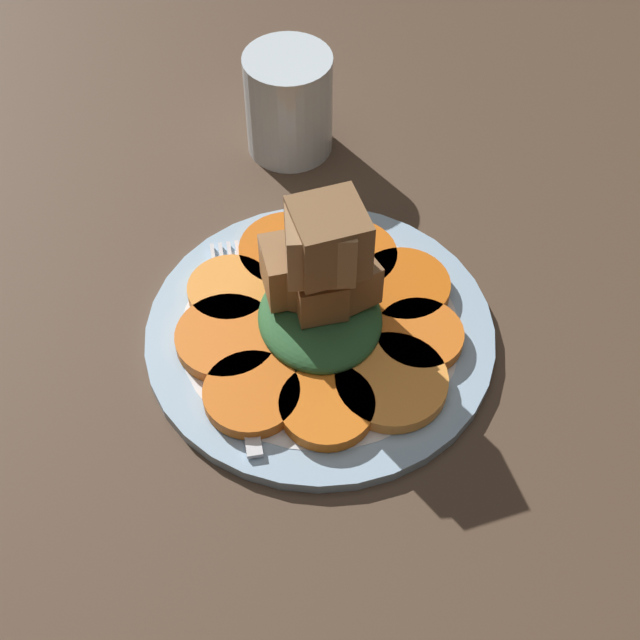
# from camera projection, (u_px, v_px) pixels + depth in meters

# --- Properties ---
(table_slab) EXTENTS (1.20, 1.20, 0.02)m
(table_slab) POSITION_uv_depth(u_px,v_px,m) (320.00, 345.00, 0.68)
(table_slab) COLOR #4C3828
(table_slab) RESTS_ON ground
(plate) EXTENTS (0.26, 0.26, 0.01)m
(plate) POSITION_uv_depth(u_px,v_px,m) (320.00, 333.00, 0.67)
(plate) COLOR #99B7D1
(plate) RESTS_ON table_slab
(carrot_slice_0) EXTENTS (0.07, 0.07, 0.01)m
(carrot_slice_0) POSITION_uv_depth(u_px,v_px,m) (252.00, 394.00, 0.62)
(carrot_slice_0) COLOR orange
(carrot_slice_0) RESTS_ON plate
(carrot_slice_1) EXTENTS (0.07, 0.07, 0.01)m
(carrot_slice_1) POSITION_uv_depth(u_px,v_px,m) (327.00, 407.00, 0.62)
(carrot_slice_1) COLOR orange
(carrot_slice_1) RESTS_ON plate
(carrot_slice_2) EXTENTS (0.08, 0.08, 0.01)m
(carrot_slice_2) POSITION_uv_depth(u_px,v_px,m) (391.00, 382.00, 0.63)
(carrot_slice_2) COLOR #F9963A
(carrot_slice_2) RESTS_ON plate
(carrot_slice_3) EXTENTS (0.07, 0.07, 0.01)m
(carrot_slice_3) POSITION_uv_depth(u_px,v_px,m) (419.00, 336.00, 0.66)
(carrot_slice_3) COLOR orange
(carrot_slice_3) RESTS_ON plate
(carrot_slice_4) EXTENTS (0.07, 0.07, 0.01)m
(carrot_slice_4) POSITION_uv_depth(u_px,v_px,m) (403.00, 287.00, 0.68)
(carrot_slice_4) COLOR #D35E11
(carrot_slice_4) RESTS_ON plate
(carrot_slice_5) EXTENTS (0.07, 0.07, 0.01)m
(carrot_slice_5) POSITION_uv_depth(u_px,v_px,m) (350.00, 257.00, 0.70)
(carrot_slice_5) COLOR #D45F12
(carrot_slice_5) RESTS_ON plate
(carrot_slice_6) EXTENTS (0.08, 0.08, 0.01)m
(carrot_slice_6) POSITION_uv_depth(u_px,v_px,m) (289.00, 252.00, 0.71)
(carrot_slice_6) COLOR #D35E12
(carrot_slice_6) RESTS_ON plate
(carrot_slice_7) EXTENTS (0.06, 0.06, 0.01)m
(carrot_slice_7) POSITION_uv_depth(u_px,v_px,m) (230.00, 290.00, 0.68)
(carrot_slice_7) COLOR orange
(carrot_slice_7) RESTS_ON plate
(carrot_slice_8) EXTENTS (0.08, 0.08, 0.01)m
(carrot_slice_8) POSITION_uv_depth(u_px,v_px,m) (228.00, 342.00, 0.65)
(carrot_slice_8) COLOR orange
(carrot_slice_8) RESTS_ON plate
(center_pile) EXTENTS (0.10, 0.09, 0.12)m
(center_pile) POSITION_uv_depth(u_px,v_px,m) (318.00, 281.00, 0.63)
(center_pile) COLOR #2D6033
(center_pile) RESTS_ON plate
(fork) EXTENTS (0.20, 0.02, 0.00)m
(fork) POSITION_uv_depth(u_px,v_px,m) (237.00, 335.00, 0.66)
(fork) COLOR silver
(fork) RESTS_ON plate
(water_glass) EXTENTS (0.08, 0.08, 0.09)m
(water_glass) POSITION_uv_depth(u_px,v_px,m) (289.00, 104.00, 0.77)
(water_glass) COLOR silver
(water_glass) RESTS_ON table_slab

